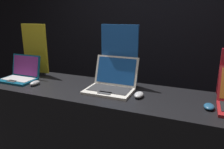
# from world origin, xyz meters

# --- Properties ---
(wall_back) EXTENTS (8.00, 0.05, 2.80)m
(wall_back) POSITION_xyz_m (0.00, 1.69, 1.40)
(wall_back) COLOR black
(wall_back) RESTS_ON ground_plane
(display_counter) EXTENTS (2.39, 0.63, 0.98)m
(display_counter) POSITION_xyz_m (0.00, 0.31, 0.49)
(display_counter) COLOR black
(display_counter) RESTS_ON ground_plane
(laptop_front) EXTENTS (0.34, 0.27, 0.24)m
(laptop_front) POSITION_xyz_m (-0.96, 0.28, 1.04)
(laptop_front) COLOR #0F5170
(laptop_front) RESTS_ON display_counter
(mouse_front) EXTENTS (0.06, 0.11, 0.04)m
(mouse_front) POSITION_xyz_m (-0.72, 0.20, 1.00)
(mouse_front) COLOR #B2B2B7
(mouse_front) RESTS_ON display_counter
(promo_stand_front) EXTENTS (0.30, 0.07, 0.53)m
(promo_stand_front) POSITION_xyz_m (-0.96, 0.51, 1.24)
(promo_stand_front) COLOR black
(promo_stand_front) RESTS_ON display_counter
(laptop_middle) EXTENTS (0.39, 0.35, 0.27)m
(laptop_middle) POSITION_xyz_m (-0.02, 0.36, 1.05)
(laptop_middle) COLOR silver
(laptop_middle) RESTS_ON display_counter
(mouse_middle) EXTENTS (0.07, 0.12, 0.04)m
(mouse_middle) POSITION_xyz_m (0.24, 0.28, 1.00)
(mouse_middle) COLOR #B2B2B7
(mouse_middle) RESTS_ON display_counter
(promo_stand_middle) EXTENTS (0.35, 0.07, 0.54)m
(promo_stand_middle) POSITION_xyz_m (-0.02, 0.54, 1.25)
(promo_stand_middle) COLOR black
(promo_stand_middle) RESTS_ON display_counter
(mouse_back) EXTENTS (0.07, 0.11, 0.03)m
(mouse_back) POSITION_xyz_m (0.75, 0.26, 1.00)
(mouse_back) COLOR navy
(mouse_back) RESTS_ON display_counter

